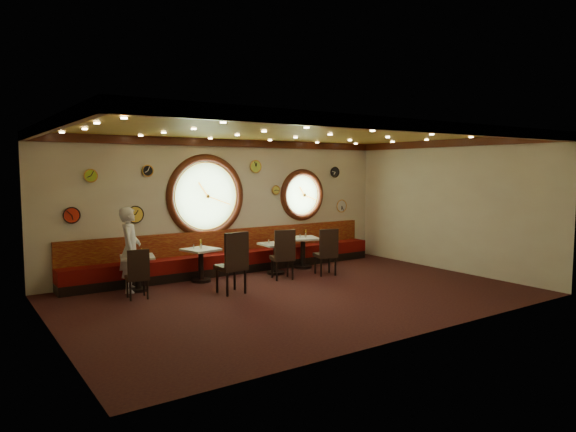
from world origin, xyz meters
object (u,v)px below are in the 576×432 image
at_px(condiment_a_salt, 135,253).
at_px(condiment_d_pepper, 306,235).
at_px(table_b, 201,261).
at_px(condiment_c_pepper, 277,242).
at_px(chair_b, 234,259).
at_px(condiment_a_bottle, 142,252).
at_px(condiment_b_pepper, 201,246).
at_px(condiment_b_bottle, 201,244).
at_px(condiment_c_salt, 269,241).
at_px(waiter, 130,249).
at_px(table_a, 138,269).
at_px(chair_c, 284,251).
at_px(table_c, 276,254).
at_px(condiment_c_bottle, 278,239).
at_px(condiment_d_bottle, 306,233).
at_px(chair_d, 327,249).
at_px(condiment_d_salt, 300,236).
at_px(condiment_a_pepper, 140,253).
at_px(chair_a, 138,271).
at_px(table_d, 303,249).
at_px(condiment_b_salt, 194,246).

distance_m(condiment_a_salt, condiment_d_pepper, 4.29).
bearing_deg(table_b, condiment_c_pepper, -8.30).
bearing_deg(chair_b, condiment_a_bottle, 131.92).
xyz_separation_m(condiment_b_pepper, condiment_b_bottle, (0.06, 0.17, 0.03)).
bearing_deg(condiment_c_pepper, condiment_c_salt, 132.99).
relative_size(condiment_a_salt, waiter, 0.06).
xyz_separation_m(table_a, chair_c, (3.06, -0.80, 0.19)).
height_order(table_c, waiter, waiter).
distance_m(table_c, condiment_c_bottle, 0.39).
xyz_separation_m(condiment_a_bottle, condiment_d_bottle, (4.24, 0.08, 0.08)).
bearing_deg(condiment_c_bottle, chair_d, -51.55).
bearing_deg(condiment_d_salt, waiter, -179.07).
height_order(condiment_a_pepper, condiment_b_bottle, condiment_b_bottle).
xyz_separation_m(chair_a, condiment_c_bottle, (3.62, 0.66, 0.25)).
relative_size(table_d, condiment_d_pepper, 8.18).
height_order(chair_a, condiment_c_salt, chair_a).
distance_m(table_a, condiment_b_pepper, 1.47).
distance_m(condiment_c_salt, condiment_d_pepper, 1.13).
distance_m(table_b, chair_c, 1.85).
bearing_deg(chair_b, condiment_d_salt, 26.21).
height_order(table_d, condiment_c_pepper, condiment_c_pepper).
relative_size(table_a, condiment_a_salt, 7.73).
bearing_deg(condiment_d_pepper, condiment_d_bottle, 53.68).
bearing_deg(condiment_c_salt, table_b, 176.14).
xyz_separation_m(chair_b, condiment_a_bottle, (-1.38, 1.41, 0.08)).
xyz_separation_m(condiment_d_salt, condiment_c_bottle, (-0.75, -0.13, -0.02)).
height_order(table_b, condiment_b_bottle, condiment_b_bottle).
relative_size(table_d, condiment_d_bottle, 4.93).
bearing_deg(condiment_b_pepper, condiment_c_bottle, -1.57).
relative_size(chair_d, condiment_a_pepper, 7.65).
relative_size(condiment_d_salt, condiment_c_bottle, 0.62).
height_order(condiment_c_bottle, condiment_d_bottle, condiment_d_bottle).
bearing_deg(condiment_c_pepper, table_a, 176.57).
relative_size(condiment_a_bottle, condiment_b_bottle, 0.75).
relative_size(table_d, chair_d, 1.31).
relative_size(table_c, condiment_d_bottle, 4.07).
distance_m(table_b, condiment_a_salt, 1.49).
relative_size(table_b, condiment_d_pepper, 7.47).
relative_size(chair_a, chair_b, 0.78).
bearing_deg(condiment_d_salt, chair_a, -169.68).
bearing_deg(condiment_c_bottle, chair_c, -114.25).
bearing_deg(table_a, waiter, 161.39).
xyz_separation_m(condiment_a_salt, condiment_b_salt, (1.33, 0.09, 0.01)).
height_order(table_d, condiment_b_salt, condiment_b_salt).
height_order(table_a, condiment_b_pepper, condiment_b_pepper).
bearing_deg(chair_b, table_c, 31.60).
xyz_separation_m(chair_d, condiment_d_salt, (-0.00, 1.08, 0.19)).
xyz_separation_m(chair_a, condiment_b_pepper, (1.65, 0.72, 0.24)).
distance_m(table_c, condiment_d_salt, 0.99).
height_order(condiment_a_bottle, condiment_d_bottle, condiment_d_bottle).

